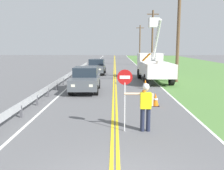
# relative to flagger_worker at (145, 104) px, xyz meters

# --- Properties ---
(centerline_yellow_left) EXTENTS (0.11, 110.00, 0.01)m
(centerline_yellow_left) POSITION_rel_flagger_worker_xyz_m (-1.22, 15.69, -1.04)
(centerline_yellow_left) COLOR yellow
(centerline_yellow_left) RESTS_ON ground
(centerline_yellow_right) EXTENTS (0.11, 110.00, 0.01)m
(centerline_yellow_right) POSITION_rel_flagger_worker_xyz_m (-1.04, 15.69, -1.04)
(centerline_yellow_right) COLOR yellow
(centerline_yellow_right) RESTS_ON ground
(edge_line_right) EXTENTS (0.12, 110.00, 0.01)m
(edge_line_right) POSITION_rel_flagger_worker_xyz_m (2.47, 15.69, -1.04)
(edge_line_right) COLOR silver
(edge_line_right) RESTS_ON ground
(edge_line_left) EXTENTS (0.12, 110.00, 0.01)m
(edge_line_left) POSITION_rel_flagger_worker_xyz_m (-4.73, 15.69, -1.04)
(edge_line_left) COLOR silver
(edge_line_left) RESTS_ON ground
(flagger_worker) EXTENTS (1.09, 0.25, 1.83)m
(flagger_worker) POSITION_rel_flagger_worker_xyz_m (0.00, 0.00, 0.00)
(flagger_worker) COLOR #1E2338
(flagger_worker) RESTS_ON ground
(stop_sign_paddle) EXTENTS (0.56, 0.04, 2.33)m
(stop_sign_paddle) POSITION_rel_flagger_worker_xyz_m (-0.77, 0.01, 0.66)
(stop_sign_paddle) COLOR silver
(stop_sign_paddle) RESTS_ON ground
(utility_bucket_truck) EXTENTS (2.67, 6.87, 5.61)m
(utility_bucket_truck) POSITION_rel_flagger_worker_xyz_m (2.35, 13.41, 0.37)
(utility_bucket_truck) COLOR silver
(utility_bucket_truck) RESTS_ON ground
(oncoming_sedan_nearest) EXTENTS (1.96, 4.13, 1.70)m
(oncoming_sedan_nearest) POSITION_rel_flagger_worker_xyz_m (-3.18, 8.12, -0.21)
(oncoming_sedan_nearest) COLOR #4C5156
(oncoming_sedan_nearest) RESTS_ON ground
(oncoming_sedan_second) EXTENTS (2.01, 4.15, 1.70)m
(oncoming_sedan_second) POSITION_rel_flagger_worker_xyz_m (-3.18, 18.64, -0.21)
(oncoming_sedan_second) COLOR #4C5156
(oncoming_sedan_second) RESTS_ON ground
(utility_pole_near) EXTENTS (1.80, 0.28, 7.98)m
(utility_pole_near) POSITION_rel_flagger_worker_xyz_m (4.33, 12.81, 3.12)
(utility_pole_near) COLOR brown
(utility_pole_near) RESTS_ON ground
(utility_pole_mid) EXTENTS (1.80, 0.28, 8.55)m
(utility_pole_mid) POSITION_rel_flagger_worker_xyz_m (4.73, 30.26, 3.41)
(utility_pole_mid) COLOR brown
(utility_pole_mid) RESTS_ON ground
(utility_pole_far) EXTENTS (1.80, 0.28, 7.74)m
(utility_pole_far) POSITION_rel_flagger_worker_xyz_m (4.61, 48.32, 3.00)
(utility_pole_far) COLOR brown
(utility_pole_far) RESTS_ON ground
(traffic_cone_lead) EXTENTS (0.40, 0.40, 0.70)m
(traffic_cone_lead) POSITION_rel_flagger_worker_xyz_m (1.03, 3.93, -0.71)
(traffic_cone_lead) COLOR orange
(traffic_cone_lead) RESTS_ON ground
(traffic_cone_mid) EXTENTS (0.40, 0.40, 0.70)m
(traffic_cone_mid) POSITION_rel_flagger_worker_xyz_m (0.77, 6.87, -0.71)
(traffic_cone_mid) COLOR orange
(traffic_cone_mid) RESTS_ON ground
(traffic_cone_tail) EXTENTS (0.40, 0.40, 0.70)m
(traffic_cone_tail) POSITION_rel_flagger_worker_xyz_m (1.14, 9.26, -0.71)
(traffic_cone_tail) COLOR orange
(traffic_cone_tail) RESTS_ON ground
(guardrail_left_shoulder) EXTENTS (0.10, 32.00, 0.71)m
(guardrail_left_shoulder) POSITION_rel_flagger_worker_xyz_m (-5.33, 12.00, -0.53)
(guardrail_left_shoulder) COLOR #9EA0A3
(guardrail_left_shoulder) RESTS_ON ground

